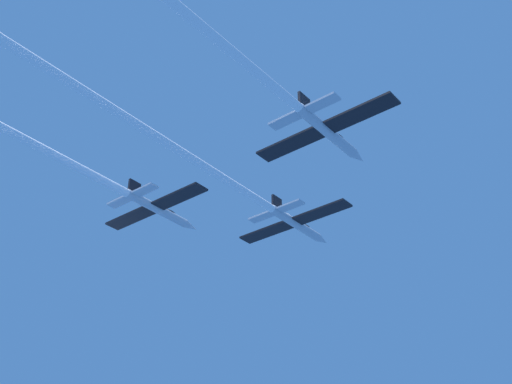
% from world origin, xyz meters
% --- Properties ---
extents(jet_lead, '(18.95, 78.17, 3.14)m').
position_xyz_m(jet_lead, '(-0.58, -25.15, -0.85)').
color(jet_lead, '#B2BAC6').
extents(jet_left_wing, '(18.95, 72.63, 3.14)m').
position_xyz_m(jet_left_wing, '(-14.70, -37.58, 0.11)').
color(jet_left_wing, '#B2BAC6').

